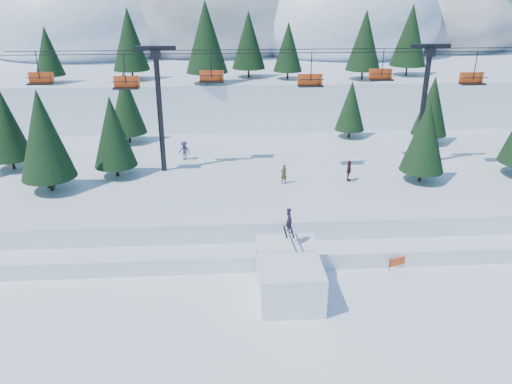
{
  "coord_description": "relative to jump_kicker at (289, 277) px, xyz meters",
  "views": [
    {
      "loc": [
        -3.85,
        -22.58,
        16.95
      ],
      "look_at": [
        -1.93,
        6.0,
        5.2
      ],
      "focal_mm": 35.0,
      "sensor_mm": 36.0,
      "label": 1
    }
  ],
  "objects": [
    {
      "name": "chairlift",
      "position": [
        1.41,
        15.8,
        8.01
      ],
      "size": [
        46.0,
        3.21,
        10.28
      ],
      "color": "black",
      "rests_on": "mid_shelf"
    },
    {
      "name": "banner_far",
      "position": [
        9.55,
        3.18,
        -0.77
      ],
      "size": [
        2.85,
        0.31,
        0.9
      ],
      "color": "black",
      "rests_on": "ground"
    },
    {
      "name": "ground",
      "position": [
        0.23,
        -2.25,
        -1.31
      ],
      "size": [
        160.0,
        160.0,
        0.0
      ],
      "primitive_type": "plane",
      "color": "white",
      "rests_on": "ground"
    },
    {
      "name": "mountain_ridge",
      "position": [
        -4.85,
        71.11,
        8.33
      ],
      "size": [
        119.0,
        60.84,
        26.46
      ],
      "color": "white",
      "rests_on": "ground"
    },
    {
      "name": "jump_kicker",
      "position": [
        0.0,
        0.0,
        0.0
      ],
      "size": [
        3.58,
        4.88,
        5.06
      ],
      "color": "white",
      "rests_on": "ground"
    },
    {
      "name": "banner_near",
      "position": [
        8.15,
        2.84,
        -0.77
      ],
      "size": [
        2.72,
        0.94,
        0.9
      ],
      "color": "black",
      "rests_on": "ground"
    },
    {
      "name": "berm",
      "position": [
        0.23,
        5.75,
        -0.76
      ],
      "size": [
        70.0,
        6.0,
        1.1
      ],
      "primitive_type": "cube",
      "color": "white",
      "rests_on": "ground"
    },
    {
      "name": "distant_skiers",
      "position": [
        -5.65,
        14.75,
        2.03
      ],
      "size": [
        24.47,
        7.33,
        1.74
      ],
      "color": "#322A53",
      "rests_on": "mid_shelf"
    },
    {
      "name": "conifer_stand",
      "position": [
        1.58,
        16.36,
        5.46
      ],
      "size": [
        62.12,
        16.59,
        8.64
      ],
      "color": "black",
      "rests_on": "mid_shelf"
    },
    {
      "name": "mid_shelf",
      "position": [
        0.23,
        15.75,
        -0.06
      ],
      "size": [
        70.0,
        22.0,
        2.5
      ],
      "primitive_type": "cube",
      "color": "white",
      "rests_on": "ground"
    }
  ]
}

